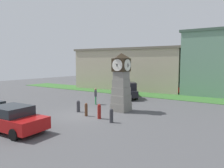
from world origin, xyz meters
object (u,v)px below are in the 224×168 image
(car_by_building, at_px, (14,119))
(pickup_truck, at_px, (126,90))
(car_far_lot, at_px, (177,88))
(bollard_mid_row, at_px, (86,109))
(bollard_near_tower, at_px, (78,106))
(pedestrian_by_cars, at_px, (96,95))
(pedestrian_crossing_lot, at_px, (90,82))
(bollard_far_row, at_px, (99,111))
(clock_tower, at_px, (121,83))
(bollard_end_row, at_px, (111,115))

(car_by_building, height_order, pickup_truck, pickup_truck)
(car_far_lot, height_order, pickup_truck, pickup_truck)
(car_by_building, xyz_separation_m, car_far_lot, (2.83, 21.05, 0.00))
(bollard_mid_row, xyz_separation_m, pickup_truck, (-2.01, 9.36, 0.42))
(bollard_near_tower, relative_size, pedestrian_by_cars, 0.61)
(pedestrian_crossing_lot, bearing_deg, bollard_near_tower, -53.16)
(bollard_far_row, height_order, pickup_truck, pickup_truck)
(car_by_building, xyz_separation_m, pickup_truck, (-1.05, 14.66, 0.15))
(bollard_mid_row, xyz_separation_m, pedestrian_by_cars, (-2.33, 4.04, 0.40))
(clock_tower, distance_m, car_far_lot, 12.85)
(bollard_near_tower, relative_size, pickup_truck, 0.18)
(bollard_near_tower, bearing_deg, car_far_lot, 77.56)
(bollard_near_tower, xyz_separation_m, bollard_end_row, (4.08, -1.08, -0.00))
(car_by_building, xyz_separation_m, pedestrian_crossing_lot, (-10.46, 19.27, 0.24))
(clock_tower, relative_size, pedestrian_by_cars, 3.04)
(bollard_far_row, bearing_deg, car_far_lot, 87.97)
(clock_tower, xyz_separation_m, pedestrian_crossing_lot, (-12.66, 10.96, -1.32))
(clock_tower, bearing_deg, pedestrian_by_cars, 164.03)
(bollard_far_row, bearing_deg, bollard_mid_row, 177.45)
(bollard_near_tower, bearing_deg, car_by_building, -85.24)
(bollard_end_row, bearing_deg, car_by_building, -126.22)
(bollard_far_row, xyz_separation_m, car_far_lot, (0.56, 15.82, 0.23))
(bollard_end_row, relative_size, pickup_truck, 0.18)
(car_far_lot, xyz_separation_m, pedestrian_by_cars, (-4.20, -11.71, 0.13))
(bollard_end_row, xyz_separation_m, car_by_building, (-3.58, -4.89, 0.29))
(bollard_mid_row, xyz_separation_m, car_by_building, (-0.96, -5.29, 0.27))
(car_by_building, height_order, pedestrian_crossing_lot, pedestrian_crossing_lot)
(car_far_lot, bearing_deg, bollard_mid_row, -96.76)
(bollard_near_tower, bearing_deg, clock_tower, 40.92)
(bollard_near_tower, height_order, pickup_truck, pickup_truck)
(clock_tower, xyz_separation_m, bollard_mid_row, (-1.24, -3.02, -1.83))
(clock_tower, height_order, bollard_end_row, clock_tower)
(bollard_far_row, bearing_deg, bollard_end_row, -14.69)
(bollard_far_row, bearing_deg, pickup_truck, 109.38)
(clock_tower, xyz_separation_m, bollard_near_tower, (-2.70, -2.34, -1.85))
(bollard_far_row, xyz_separation_m, bollard_end_row, (1.31, -0.34, -0.06))
(car_by_building, relative_size, pedestrian_by_cars, 2.51)
(clock_tower, bearing_deg, pedestrian_crossing_lot, 139.13)
(bollard_mid_row, relative_size, car_by_building, 0.25)
(pedestrian_crossing_lot, bearing_deg, car_by_building, -61.50)
(bollard_mid_row, bearing_deg, pickup_truck, 102.10)
(bollard_near_tower, xyz_separation_m, car_far_lot, (3.32, 15.08, 0.29))
(pickup_truck, height_order, pedestrian_by_cars, pickup_truck)
(pedestrian_by_cars, bearing_deg, bollard_far_row, -48.45)
(bollard_mid_row, height_order, bollard_far_row, bollard_far_row)
(bollard_end_row, relative_size, car_by_building, 0.24)
(bollard_far_row, bearing_deg, clock_tower, 91.22)
(car_far_lot, bearing_deg, pedestrian_crossing_lot, -172.38)
(bollard_far_row, height_order, pedestrian_crossing_lot, pedestrian_crossing_lot)
(bollard_near_tower, distance_m, pickup_truck, 8.71)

